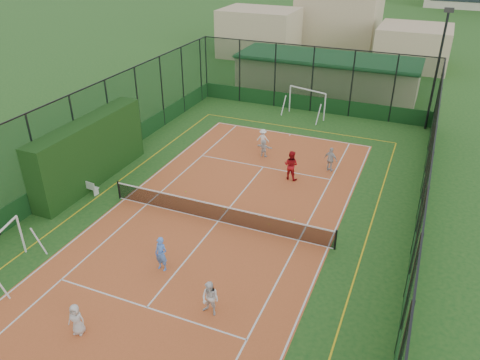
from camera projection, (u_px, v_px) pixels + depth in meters
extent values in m
plane|color=#1B501C|center=(218.00, 222.00, 22.99)|extent=(300.00, 300.00, 0.00)
cube|color=#AF5127|center=(218.00, 221.00, 22.99)|extent=(11.17, 23.97, 0.01)
cube|color=black|center=(90.00, 152.00, 25.82)|extent=(1.24, 8.28, 3.62)
imported|color=silver|center=(76.00, 319.00, 16.41)|extent=(0.69, 0.52, 1.26)
imported|color=#548AF0|center=(161.00, 254.00, 19.43)|extent=(0.61, 0.43, 1.57)
imported|color=white|center=(210.00, 299.00, 17.19)|extent=(0.78, 0.65, 1.46)
imported|color=white|center=(263.00, 138.00, 30.35)|extent=(0.87, 0.55, 1.28)
imported|color=silver|center=(331.00, 159.00, 27.38)|extent=(0.94, 0.63, 1.49)
imported|color=silver|center=(264.00, 148.00, 29.22)|extent=(1.09, 0.46, 1.14)
imported|color=#AD1218|center=(291.00, 165.00, 26.46)|extent=(0.94, 0.78, 1.74)
sphere|color=#CCE033|center=(269.00, 224.00, 22.70)|extent=(0.07, 0.07, 0.07)
sphere|color=#CCE033|center=(186.00, 192.00, 25.49)|extent=(0.07, 0.07, 0.07)
sphere|color=#CCE033|center=(294.00, 220.00, 23.07)|extent=(0.07, 0.07, 0.07)
sphere|color=#CCE033|center=(224.00, 209.00, 23.95)|extent=(0.07, 0.07, 0.07)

